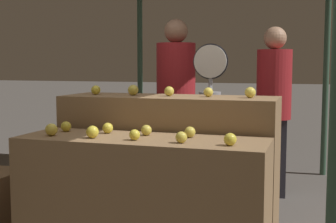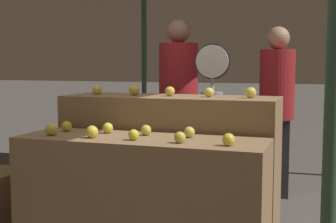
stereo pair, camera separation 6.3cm
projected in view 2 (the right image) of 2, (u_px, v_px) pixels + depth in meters
The scene contains 19 objects.
display_counter_front at pixel (141, 200), 3.14m from camera, with size 1.67×0.55×0.85m, color olive.
display_counter_back at pixel (170, 165), 3.69m from camera, with size 1.67×0.55×1.09m, color olive.
apple_front_0 at pixel (51, 129), 3.20m from camera, with size 0.08×0.08×0.08m, color yellow.
apple_front_1 at pixel (92, 132), 3.09m from camera, with size 0.08×0.08×0.08m, color gold.
apple_front_2 at pixel (134, 135), 3.00m from camera, with size 0.07×0.07×0.07m, color gold.
apple_front_3 at pixel (180, 137), 2.89m from camera, with size 0.07×0.07×0.07m, color gold.
apple_front_4 at pixel (229, 140), 2.79m from camera, with size 0.08×0.08×0.08m, color gold.
apple_front_5 at pixel (67, 126), 3.40m from camera, with size 0.07×0.07×0.07m, color gold.
apple_front_6 at pixel (108, 128), 3.30m from camera, with size 0.08×0.08×0.08m, color gold.
apple_front_7 at pixel (146, 130), 3.20m from camera, with size 0.07×0.07×0.07m, color gold.
apple_front_8 at pixel (189, 132), 3.10m from camera, with size 0.07×0.07×0.07m, color gold.
apple_back_0 at pixel (97, 90), 3.83m from camera, with size 0.08×0.08×0.08m, color gold.
apple_back_1 at pixel (134, 90), 3.73m from camera, with size 0.08×0.08×0.08m, color gold.
apple_back_2 at pixel (170, 91), 3.64m from camera, with size 0.08×0.08×0.08m, color gold.
apple_back_3 at pixel (209, 92), 3.55m from camera, with size 0.07×0.07×0.07m, color yellow.
apple_back_4 at pixel (251, 93), 3.43m from camera, with size 0.08×0.08×0.08m, color yellow.
produce_scale at pixel (212, 88), 4.20m from camera, with size 0.32×0.20×1.52m.
person_vendor_at_scale at pixel (178, 96), 4.64m from camera, with size 0.49×0.49×1.78m.
person_customer_left at pixel (277, 99), 4.64m from camera, with size 0.39×0.39×1.70m.
Camera 2 is at (1.17, -2.84, 1.34)m, focal length 50.00 mm.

